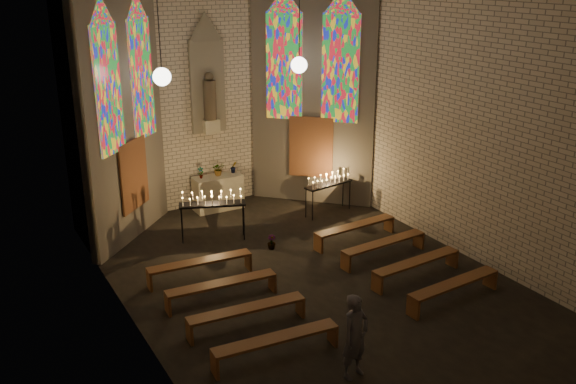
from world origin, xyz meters
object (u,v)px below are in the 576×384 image
(aisle_flower_pot, at_px, (272,242))
(votive_stand_left, at_px, (212,201))
(altar, at_px, (218,193))
(votive_stand_right, at_px, (329,181))
(visitor, at_px, (355,337))

(aisle_flower_pot, bearing_deg, votive_stand_left, 129.03)
(altar, xyz_separation_m, votive_stand_right, (2.59, -1.85, 0.46))
(altar, distance_m, aisle_flower_pot, 3.23)
(votive_stand_right, height_order, visitor, visitor)
(votive_stand_left, bearing_deg, altar, 83.99)
(votive_stand_right, bearing_deg, votive_stand_left, 172.18)
(altar, height_order, visitor, visitor)
(votive_stand_right, bearing_deg, visitor, -128.75)
(aisle_flower_pot, distance_m, visitor, 5.50)
(altar, xyz_separation_m, votive_stand_left, (-0.99, -1.94, 0.56))
(aisle_flower_pot, height_order, votive_stand_right, votive_stand_right)
(aisle_flower_pot, xyz_separation_m, visitor, (-1.22, -5.33, 0.59))
(aisle_flower_pot, bearing_deg, altar, 90.64)
(votive_stand_left, bearing_deg, visitor, -70.54)
(votive_stand_left, relative_size, votive_stand_right, 1.10)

